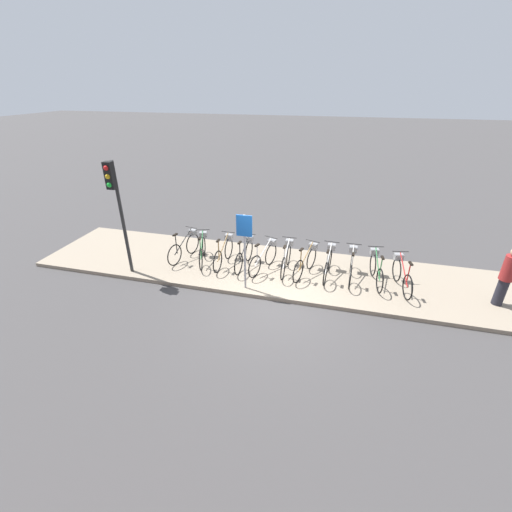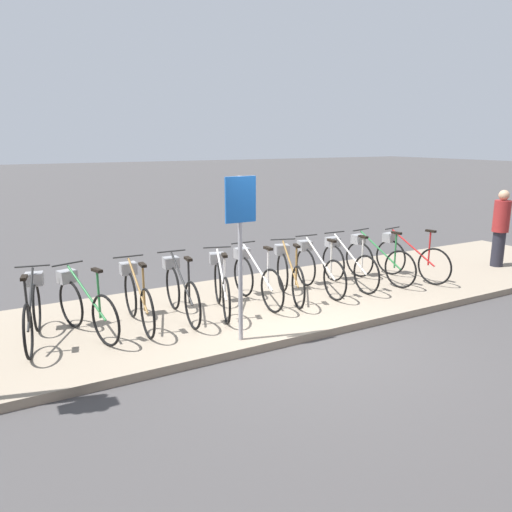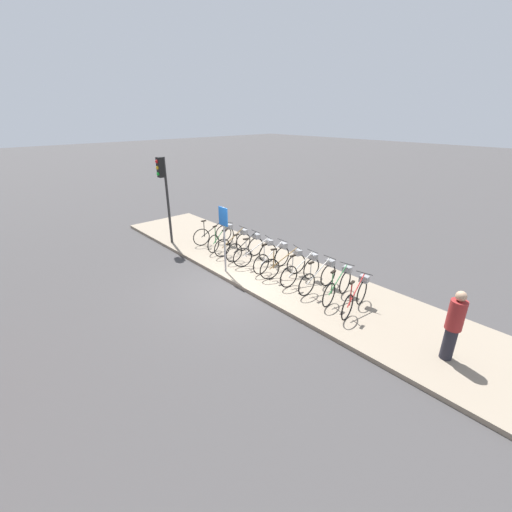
{
  "view_description": "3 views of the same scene",
  "coord_description": "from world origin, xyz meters",
  "px_view_note": "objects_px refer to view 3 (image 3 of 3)",
  "views": [
    {
      "loc": [
        1.5,
        -7.85,
        5.48
      ],
      "look_at": [
        -0.6,
        0.24,
        1.23
      ],
      "focal_mm": 24.0,
      "sensor_mm": 36.0,
      "label": 1
    },
    {
      "loc": [
        -3.92,
        -5.45,
        2.83
      ],
      "look_at": [
        -0.34,
        0.93,
        1.11
      ],
      "focal_mm": 35.0,
      "sensor_mm": 36.0,
      "label": 2
    },
    {
      "loc": [
        7.63,
        -5.99,
        5.15
      ],
      "look_at": [
        0.4,
        0.5,
        1.05
      ],
      "focal_mm": 24.0,
      "sensor_mm": 36.0,
      "label": 3
    }
  ],
  "objects_px": {
    "parked_bicycle_3": "(247,247)",
    "parked_bicycle_7": "(303,269)",
    "parked_bicycle_1": "(223,237)",
    "parked_bicycle_4": "(258,252)",
    "pedestrian": "(454,324)",
    "sign_post": "(224,229)",
    "parked_bicycle_10": "(357,295)",
    "parked_bicycle_5": "(274,257)",
    "parked_bicycle_0": "(215,233)",
    "parked_bicycle_9": "(339,284)",
    "parked_bicycle_6": "(286,263)",
    "traffic_light": "(163,183)",
    "parked_bicycle_8": "(320,276)",
    "parked_bicycle_2": "(235,242)"
  },
  "relations": [
    {
      "from": "parked_bicycle_8",
      "to": "parked_bicycle_3",
      "type": "bearing_deg",
      "value": -179.06
    },
    {
      "from": "parked_bicycle_0",
      "to": "parked_bicycle_3",
      "type": "height_order",
      "value": "same"
    },
    {
      "from": "parked_bicycle_2",
      "to": "traffic_light",
      "type": "relative_size",
      "value": 0.49
    },
    {
      "from": "traffic_light",
      "to": "sign_post",
      "type": "height_order",
      "value": "traffic_light"
    },
    {
      "from": "parked_bicycle_4",
      "to": "parked_bicycle_9",
      "type": "height_order",
      "value": "same"
    },
    {
      "from": "parked_bicycle_1",
      "to": "parked_bicycle_6",
      "type": "bearing_deg",
      "value": 0.13
    },
    {
      "from": "parked_bicycle_0",
      "to": "parked_bicycle_8",
      "type": "distance_m",
      "value": 5.44
    },
    {
      "from": "parked_bicycle_1",
      "to": "traffic_light",
      "type": "height_order",
      "value": "traffic_light"
    },
    {
      "from": "parked_bicycle_5",
      "to": "parked_bicycle_0",
      "type": "bearing_deg",
      "value": 180.0
    },
    {
      "from": "parked_bicycle_3",
      "to": "pedestrian",
      "type": "xyz_separation_m",
      "value": [
        7.2,
        -0.37,
        0.42
      ]
    },
    {
      "from": "parked_bicycle_3",
      "to": "parked_bicycle_8",
      "type": "relative_size",
      "value": 1.0
    },
    {
      "from": "parked_bicycle_0",
      "to": "parked_bicycle_5",
      "type": "bearing_deg",
      "value": -0.0
    },
    {
      "from": "parked_bicycle_6",
      "to": "parked_bicycle_7",
      "type": "relative_size",
      "value": 0.96
    },
    {
      "from": "parked_bicycle_1",
      "to": "parked_bicycle_4",
      "type": "xyz_separation_m",
      "value": [
        2.12,
        -0.03,
        0.0
      ]
    },
    {
      "from": "sign_post",
      "to": "parked_bicycle_5",
      "type": "bearing_deg",
      "value": 54.43
    },
    {
      "from": "parked_bicycle_1",
      "to": "parked_bicycle_10",
      "type": "xyz_separation_m",
      "value": [
        6.18,
        -0.1,
        0.0
      ]
    },
    {
      "from": "pedestrian",
      "to": "sign_post",
      "type": "height_order",
      "value": "sign_post"
    },
    {
      "from": "parked_bicycle_2",
      "to": "pedestrian",
      "type": "xyz_separation_m",
      "value": [
        7.89,
        -0.35,
        0.42
      ]
    },
    {
      "from": "parked_bicycle_4",
      "to": "parked_bicycle_7",
      "type": "height_order",
      "value": "same"
    },
    {
      "from": "parked_bicycle_3",
      "to": "parked_bicycle_8",
      "type": "height_order",
      "value": "same"
    },
    {
      "from": "traffic_light",
      "to": "sign_post",
      "type": "xyz_separation_m",
      "value": [
        3.77,
        0.05,
        -0.96
      ]
    },
    {
      "from": "parked_bicycle_1",
      "to": "parked_bicycle_7",
      "type": "distance_m",
      "value": 4.1
    },
    {
      "from": "parked_bicycle_7",
      "to": "pedestrian",
      "type": "xyz_separation_m",
      "value": [
        4.55,
        -0.42,
        0.42
      ]
    },
    {
      "from": "parked_bicycle_10",
      "to": "pedestrian",
      "type": "bearing_deg",
      "value": -5.37
    },
    {
      "from": "parked_bicycle_3",
      "to": "parked_bicycle_4",
      "type": "xyz_separation_m",
      "value": [
        0.67,
        -0.07,
        0.0
      ]
    },
    {
      "from": "parked_bicycle_0",
      "to": "parked_bicycle_3",
      "type": "bearing_deg",
      "value": -1.34
    },
    {
      "from": "parked_bicycle_7",
      "to": "parked_bicycle_8",
      "type": "xyz_separation_m",
      "value": [
        0.68,
        0.01,
        0.0
      ]
    },
    {
      "from": "parked_bicycle_2",
      "to": "parked_bicycle_0",
      "type": "bearing_deg",
      "value": 177.05
    },
    {
      "from": "parked_bicycle_4",
      "to": "pedestrian",
      "type": "distance_m",
      "value": 6.55
    },
    {
      "from": "parked_bicycle_0",
      "to": "parked_bicycle_9",
      "type": "relative_size",
      "value": 0.99
    },
    {
      "from": "parked_bicycle_0",
      "to": "parked_bicycle_8",
      "type": "bearing_deg",
      "value": 0.06
    },
    {
      "from": "parked_bicycle_0",
      "to": "parked_bicycle_1",
      "type": "height_order",
      "value": "same"
    },
    {
      "from": "parked_bicycle_8",
      "to": "traffic_light",
      "type": "bearing_deg",
      "value": -168.17
    },
    {
      "from": "parked_bicycle_1",
      "to": "parked_bicycle_5",
      "type": "relative_size",
      "value": 0.96
    },
    {
      "from": "parked_bicycle_7",
      "to": "pedestrian",
      "type": "height_order",
      "value": "pedestrian"
    },
    {
      "from": "parked_bicycle_6",
      "to": "parked_bicycle_10",
      "type": "distance_m",
      "value": 2.75
    },
    {
      "from": "parked_bicycle_3",
      "to": "parked_bicycle_7",
      "type": "distance_m",
      "value": 2.65
    },
    {
      "from": "parked_bicycle_4",
      "to": "parked_bicycle_10",
      "type": "xyz_separation_m",
      "value": [
        4.06,
        -0.07,
        0.0
      ]
    },
    {
      "from": "parked_bicycle_2",
      "to": "parked_bicycle_10",
      "type": "height_order",
      "value": "same"
    },
    {
      "from": "parked_bicycle_5",
      "to": "sign_post",
      "type": "bearing_deg",
      "value": -125.57
    },
    {
      "from": "parked_bicycle_0",
      "to": "traffic_light",
      "type": "distance_m",
      "value": 2.79
    },
    {
      "from": "parked_bicycle_0",
      "to": "parked_bicycle_1",
      "type": "distance_m",
      "value": 0.66
    },
    {
      "from": "parked_bicycle_3",
      "to": "parked_bicycle_9",
      "type": "bearing_deg",
      "value": 0.49
    },
    {
      "from": "parked_bicycle_0",
      "to": "parked_bicycle_10",
      "type": "height_order",
      "value": "same"
    },
    {
      "from": "pedestrian",
      "to": "traffic_light",
      "type": "xyz_separation_m",
      "value": [
        -10.59,
        -0.98,
        1.62
      ]
    },
    {
      "from": "parked_bicycle_4",
      "to": "parked_bicycle_7",
      "type": "relative_size",
      "value": 0.96
    },
    {
      "from": "parked_bicycle_3",
      "to": "parked_bicycle_4",
      "type": "distance_m",
      "value": 0.67
    },
    {
      "from": "parked_bicycle_1",
      "to": "parked_bicycle_9",
      "type": "height_order",
      "value": "same"
    },
    {
      "from": "pedestrian",
      "to": "parked_bicycle_7",
      "type": "bearing_deg",
      "value": 174.73
    },
    {
      "from": "parked_bicycle_6",
      "to": "parked_bicycle_8",
      "type": "bearing_deg",
      "value": 3.51
    }
  ]
}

